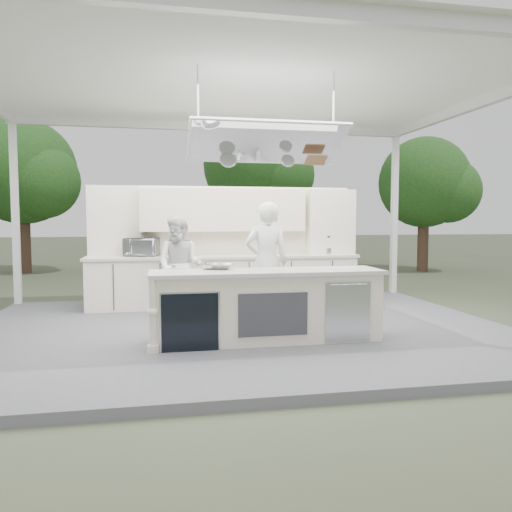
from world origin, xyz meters
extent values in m
plane|color=#404831|center=(0.00, 0.00, 0.00)|extent=(90.00, 90.00, 0.00)
cube|color=#56555A|center=(0.00, 0.00, 0.06)|extent=(8.00, 6.00, 0.12)
cube|color=white|center=(3.90, 2.90, 1.85)|extent=(0.12, 0.12, 3.70)
cube|color=white|center=(-3.90, 2.90, 1.85)|extent=(0.12, 0.12, 3.70)
cube|color=white|center=(0.00, 0.00, 3.78)|extent=(8.20, 6.20, 0.16)
cube|color=white|center=(0.00, -2.90, 3.62)|extent=(8.00, 0.12, 0.16)
cube|color=white|center=(0.00, 2.90, 3.62)|extent=(8.00, 0.12, 0.16)
cube|color=white|center=(3.90, 0.00, 3.62)|extent=(0.12, 6.00, 0.16)
cube|color=white|center=(0.20, -0.90, 2.75)|extent=(2.00, 0.71, 0.43)
cube|color=white|center=(0.20, -0.90, 2.75)|extent=(2.06, 0.76, 0.46)
cylinder|color=white|center=(-0.70, -0.90, 3.23)|extent=(0.02, 0.02, 0.95)
cylinder|color=white|center=(1.10, -0.90, 3.23)|extent=(0.02, 0.02, 0.95)
cylinder|color=silver|center=(-0.30, -0.75, 2.53)|extent=(0.22, 0.14, 0.21)
cylinder|color=silver|center=(0.50, -0.80, 2.53)|extent=(0.18, 0.12, 0.18)
cube|color=#925A3A|center=(0.90, -0.78, 2.55)|extent=(0.28, 0.18, 0.12)
cube|color=white|center=(0.20, -0.90, 0.57)|extent=(3.00, 0.70, 0.90)
cube|color=beige|center=(0.20, -0.90, 1.04)|extent=(3.10, 0.78, 0.05)
cylinder|color=white|center=(-1.30, -1.25, 0.58)|extent=(0.11, 0.11, 0.92)
cube|color=black|center=(-0.85, -1.25, 0.48)|extent=(0.70, 0.04, 0.72)
cube|color=silver|center=(-0.85, -1.26, 0.48)|extent=(0.74, 0.03, 0.72)
cube|color=#343439|center=(0.20, -1.26, 0.54)|extent=(0.90, 0.02, 0.55)
cube|color=silver|center=(1.20, -1.26, 0.54)|extent=(0.62, 0.02, 0.78)
cube|color=white|center=(0.00, 1.90, 0.57)|extent=(5.00, 0.65, 0.90)
cube|color=beige|center=(0.00, 1.90, 1.04)|extent=(5.08, 0.72, 0.05)
cube|color=white|center=(0.00, 2.20, 1.25)|extent=(5.00, 0.10, 2.25)
cube|color=white|center=(0.00, 2.07, 1.92)|extent=(3.10, 0.38, 0.80)
cube|color=white|center=(2.10, 2.02, 1.67)|extent=(0.90, 0.45, 1.30)
cube|color=#925A3A|center=(2.10, 2.02, 1.67)|extent=(0.84, 0.40, 0.03)
cylinder|color=silver|center=(2.00, 1.88, 1.13)|extent=(0.20, 0.20, 0.12)
cylinder|color=black|center=(2.00, 1.88, 1.29)|extent=(0.17, 0.17, 0.20)
cylinder|color=black|center=(2.35, 1.88, 1.12)|extent=(0.16, 0.16, 0.10)
cone|color=black|center=(2.35, 1.88, 1.29)|extent=(0.14, 0.14, 0.24)
cylinder|color=#472E23|center=(-5.50, 10.00, 1.05)|extent=(0.36, 0.36, 2.10)
sphere|color=#2E5C21|center=(-5.50, 10.00, 3.29)|extent=(3.40, 3.40, 3.40)
sphere|color=#2E5C21|center=(-4.82, 9.49, 2.95)|extent=(2.38, 2.38, 2.38)
cylinder|color=#472E23|center=(2.50, 12.00, 1.22)|extent=(0.36, 0.36, 2.45)
sphere|color=#2E5C21|center=(2.50, 12.00, 3.85)|extent=(4.00, 4.00, 4.00)
sphere|color=#2E5C21|center=(3.30, 11.40, 3.45)|extent=(2.80, 2.80, 2.80)
cylinder|color=#472E23|center=(7.50, 8.00, 0.96)|extent=(0.36, 0.36, 1.92)
sphere|color=#2E5C21|center=(7.50, 8.00, 2.97)|extent=(3.00, 3.00, 3.00)
sphere|color=#2E5C21|center=(8.10, 7.55, 2.67)|extent=(2.10, 2.10, 2.10)
imported|color=white|center=(0.46, 0.34, 1.07)|extent=(0.71, 0.49, 1.90)
imported|color=silver|center=(-0.87, 1.10, 0.97)|extent=(1.01, 0.92, 1.69)
imported|color=silver|center=(-1.53, 2.00, 1.24)|extent=(0.68, 0.54, 0.33)
imported|color=#B5B8BC|center=(-0.38, -0.66, 1.11)|extent=(0.39, 0.39, 0.08)
imported|color=silver|center=(-0.55, -0.65, 1.10)|extent=(0.25, 0.25, 0.07)
camera|label=1|loc=(-1.21, -7.35, 1.75)|focal=35.00mm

